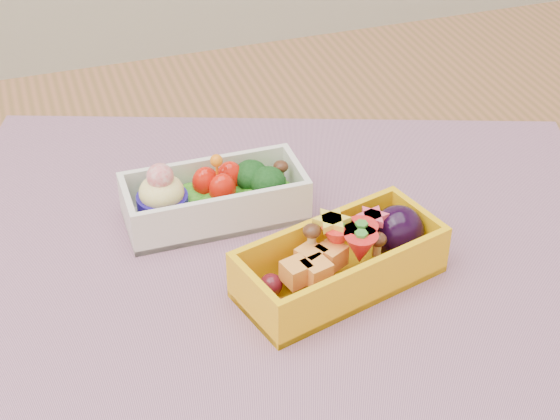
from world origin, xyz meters
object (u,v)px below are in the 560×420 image
object	(u,v)px
table	(248,341)
bento_yellow	(344,259)
placemat	(274,251)
bento_white	(214,197)

from	to	relation	value
table	bento_yellow	world-z (taller)	bento_yellow
table	placemat	size ratio (longest dim) A/B	2.06
table	bento_white	world-z (taller)	bento_white
bento_white	bento_yellow	bearing A→B (deg)	-57.52
bento_white	table	bearing A→B (deg)	-79.22
bento_white	bento_yellow	xyz separation A→B (m)	(0.08, -0.12, 0.00)
bento_white	bento_yellow	world-z (taller)	bento_white
table	placemat	xyz separation A→B (m)	(0.02, -0.00, 0.10)
placemat	bento_white	world-z (taller)	bento_white
bento_white	placemat	bearing A→B (deg)	-60.28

